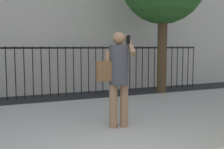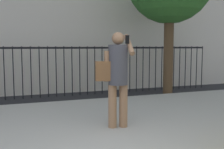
% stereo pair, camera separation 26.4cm
% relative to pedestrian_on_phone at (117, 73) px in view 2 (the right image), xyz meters
% --- Properties ---
extents(sidewalk, '(28.00, 4.40, 0.15)m').
position_rel_pedestrian_on_phone_xyz_m(sidewalk, '(-0.76, 0.55, -1.06)').
color(sidewalk, '#9E9B93').
rests_on(sidewalk, ground).
extents(iron_fence, '(12.03, 0.04, 1.60)m').
position_rel_pedestrian_on_phone_xyz_m(iron_fence, '(-0.76, 4.25, -0.11)').
color(iron_fence, black).
rests_on(iron_fence, ground).
extents(pedestrian_on_phone, '(0.69, 0.50, 1.69)m').
position_rel_pedestrian_on_phone_xyz_m(pedestrian_on_phone, '(0.00, 0.00, 0.00)').
color(pedestrian_on_phone, '#936B4C').
rests_on(pedestrian_on_phone, sidewalk).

